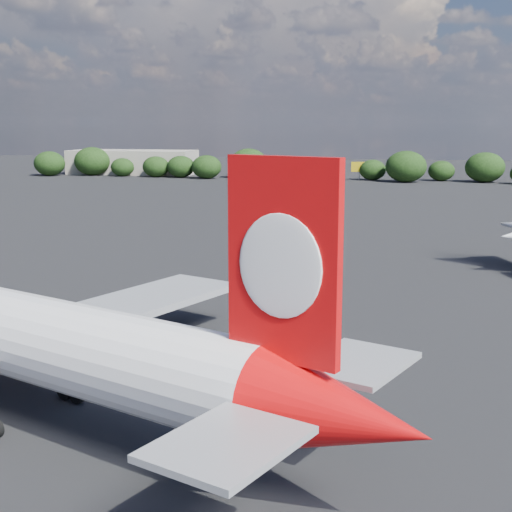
# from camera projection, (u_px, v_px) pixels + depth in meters

# --- Properties ---
(ground) EXTENTS (500.00, 500.00, 0.00)m
(ground) POSITION_uv_depth(u_px,v_px,m) (216.00, 246.00, 101.91)
(ground) COLOR black
(ground) RESTS_ON ground
(qantas_airliner) EXTENTS (47.27, 45.50, 16.05)m
(qantas_airliner) POSITION_uv_depth(u_px,v_px,m) (19.00, 337.00, 42.33)
(qantas_airliner) COLOR white
(qantas_airliner) RESTS_ON ground
(terminal_building) EXTENTS (42.00, 16.00, 8.00)m
(terminal_building) POSITION_uv_depth(u_px,v_px,m) (133.00, 162.00, 241.32)
(terminal_building) COLOR gray
(terminal_building) RESTS_ON ground
(highway_sign) EXTENTS (6.00, 0.30, 4.50)m
(highway_sign) POSITION_uv_depth(u_px,v_px,m) (259.00, 170.00, 216.50)
(highway_sign) COLOR #146821
(highway_sign) RESTS_ON ground
(billboard_yellow) EXTENTS (5.00, 0.30, 5.50)m
(billboard_yellow) POSITION_uv_depth(u_px,v_px,m) (359.00, 167.00, 216.00)
(billboard_yellow) COLOR gold
(billboard_yellow) RESTS_ON ground
(horizon_treeline) EXTENTS (204.37, 16.47, 9.31)m
(horizon_treeline) POSITION_uv_depth(u_px,v_px,m) (322.00, 167.00, 216.85)
(horizon_treeline) COLOR black
(horizon_treeline) RESTS_ON ground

